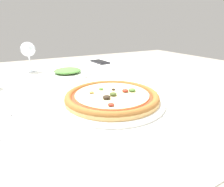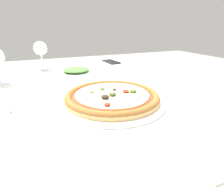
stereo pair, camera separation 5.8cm
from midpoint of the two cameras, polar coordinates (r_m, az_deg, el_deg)
dining_table at (r=0.80m, az=-7.33°, el=-2.37°), size 1.20×1.18×0.70m
pizza_plate at (r=0.59m, az=2.85°, el=-1.25°), size 0.33×0.33×0.04m
fork at (r=0.56m, az=-27.17°, el=-6.12°), size 0.05×0.17×0.00m
wine_glass_far_left at (r=1.08m, az=-19.53°, el=12.60°), size 0.07×0.07×0.15m
cell_phone at (r=1.23m, az=1.01°, el=9.66°), size 0.08×0.15×0.01m
side_plate at (r=0.95m, az=-9.11°, el=6.64°), size 0.22×0.22×0.03m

